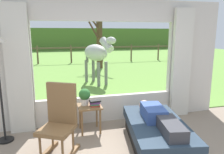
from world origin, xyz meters
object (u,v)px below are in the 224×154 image
object	(u,v)px
reclining_person	(158,117)
horse	(97,53)
potted_plant	(85,96)
side_table	(90,110)
pasture_tree	(99,38)
book_stack	(95,103)
rocking_chair	(59,121)
recliner_sofa	(156,133)

from	to	relation	value
reclining_person	horse	xyz separation A→B (m)	(-0.10, 4.70, 0.63)
horse	potted_plant	bearing A→B (deg)	52.62
side_table	pasture_tree	distance (m)	7.75
book_stack	rocking_chair	bearing A→B (deg)	-138.28
reclining_person	side_table	size ratio (longest dim) A/B	2.76
recliner_sofa	reclining_person	bearing A→B (deg)	-79.66
rocking_chair	book_stack	bearing A→B (deg)	70.82
rocking_chair	recliner_sofa	bearing A→B (deg)	23.29
potted_plant	side_table	bearing A→B (deg)	-36.87
reclining_person	side_table	world-z (taller)	reclining_person
horse	reclining_person	bearing A→B (deg)	68.41
reclining_person	horse	size ratio (longest dim) A/B	0.80
horse	pasture_tree	bearing A→B (deg)	-125.83
book_stack	pasture_tree	distance (m)	7.76
side_table	reclining_person	bearing A→B (deg)	-40.84
recliner_sofa	potted_plant	xyz separation A→B (m)	(-1.08, 0.87, 0.48)
rocking_chair	book_stack	distance (m)	0.90
side_table	book_stack	xyz separation A→B (m)	(0.09, -0.06, 0.16)
recliner_sofa	side_table	size ratio (longest dim) A/B	3.53
potted_plant	recliner_sofa	bearing A→B (deg)	-39.02
potted_plant	book_stack	xyz separation A→B (m)	(0.17, -0.12, -0.12)
side_table	pasture_tree	world-z (taller)	pasture_tree
rocking_chair	pasture_tree	xyz separation A→B (m)	(2.32, 8.11, 1.09)
rocking_chair	reclining_person	bearing A→B (deg)	21.51
potted_plant	book_stack	bearing A→B (deg)	-34.28
rocking_chair	side_table	xyz separation A→B (m)	(0.57, 0.65, -0.12)
potted_plant	book_stack	world-z (taller)	potted_plant
reclining_person	rocking_chair	bearing A→B (deg)	-177.25
recliner_sofa	potted_plant	world-z (taller)	potted_plant
reclining_person	rocking_chair	distance (m)	1.59
side_table	potted_plant	bearing A→B (deg)	143.13
potted_plant	pasture_tree	size ratio (longest dim) A/B	0.09
reclining_person	book_stack	distance (m)	1.21
reclining_person	book_stack	xyz separation A→B (m)	(-0.91, 0.81, 0.06)
pasture_tree	recliner_sofa	bearing A→B (deg)	-95.16
rocking_chair	book_stack	xyz separation A→B (m)	(0.67, 0.60, 0.04)
side_table	potted_plant	xyz separation A→B (m)	(-0.08, 0.06, 0.28)
reclining_person	recliner_sofa	bearing A→B (deg)	100.34
recliner_sofa	reclining_person	world-z (taller)	reclining_person
reclining_person	potted_plant	bearing A→B (deg)	149.78
potted_plant	horse	size ratio (longest dim) A/B	0.18
rocking_chair	book_stack	size ratio (longest dim) A/B	5.15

